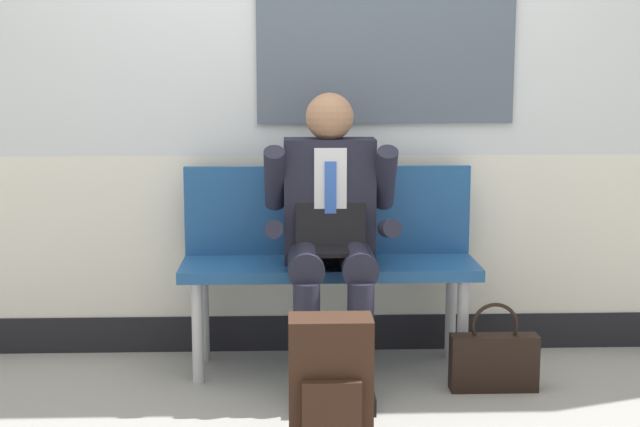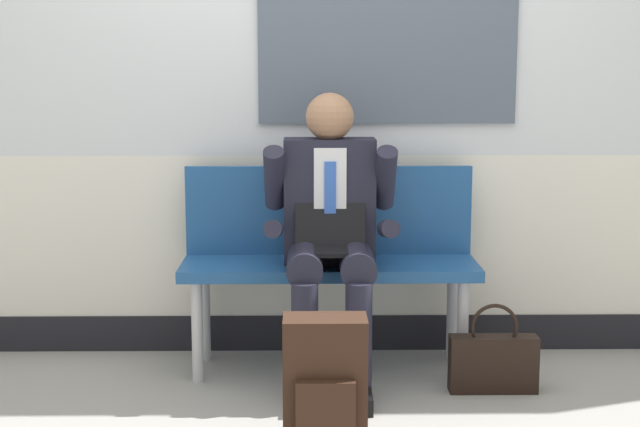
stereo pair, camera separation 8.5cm
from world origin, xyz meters
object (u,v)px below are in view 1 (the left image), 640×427
object	(u,v)px
handbag	(494,360)
bench_with_person	(329,248)
person_seated	(331,229)
backpack	(330,388)

from	to	relation	value
handbag	bench_with_person	bearing A→B (deg)	151.64
bench_with_person	person_seated	size ratio (longest dim) A/B	1.05
bench_with_person	person_seated	distance (m)	0.23
backpack	handbag	size ratio (longest dim) A/B	1.30
person_seated	handbag	xyz separation A→B (m)	(0.69, -0.17, -0.54)
person_seated	handbag	distance (m)	0.89
handbag	backpack	bearing A→B (deg)	-139.29
backpack	handbag	xyz separation A→B (m)	(0.72, 0.62, -0.11)
bench_with_person	handbag	world-z (taller)	bench_with_person
person_seated	backpack	size ratio (longest dim) A/B	2.50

